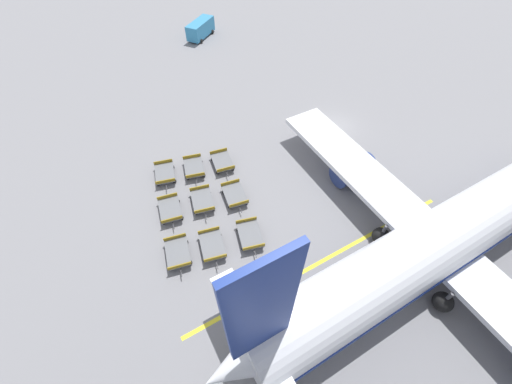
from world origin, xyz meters
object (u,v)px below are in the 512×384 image
baggage_dolly_row_near_col_b (170,210)px  baggage_dolly_row_mid_b_col_c (250,235)px  baggage_dolly_row_mid_a_col_b (202,200)px  baggage_dolly_row_mid_b_col_b (235,195)px  baggage_dolly_row_near_col_c (178,253)px  baggage_dolly_row_near_col_a (165,173)px  baggage_dolly_row_mid_a_col_a (194,168)px  service_van (200,29)px  baggage_dolly_row_mid_b_col_a (222,162)px  airplane (450,234)px  baggage_dolly_row_mid_a_col_c (212,245)px

baggage_dolly_row_near_col_b → baggage_dolly_row_mid_b_col_c: (4.94, 5.18, 0.00)m
baggage_dolly_row_mid_a_col_b → baggage_dolly_row_mid_b_col_c: bearing=26.8°
baggage_dolly_row_mid_a_col_b → baggage_dolly_row_mid_b_col_b: size_ratio=1.01×
baggage_dolly_row_near_col_c → baggage_dolly_row_mid_b_col_b: bearing=120.8°
baggage_dolly_row_near_col_a → baggage_dolly_row_mid_a_col_a: 2.69m
service_van → baggage_dolly_row_mid_b_col_a: 27.39m
airplane → baggage_dolly_row_mid_a_col_b: 18.91m
baggage_dolly_row_mid_b_col_b → baggage_dolly_row_mid_b_col_c: bearing=-4.6°
airplane → baggage_dolly_row_mid_b_col_a: 19.40m
baggage_dolly_row_mid_a_col_a → baggage_dolly_row_mid_b_col_b: same height
airplane → baggage_dolly_row_mid_b_col_b: airplane is taller
airplane → baggage_dolly_row_mid_a_col_a: bearing=-137.8°
service_van → baggage_dolly_row_near_col_c: bearing=-19.9°
service_van → baggage_dolly_row_mid_b_col_a: bearing=-12.9°
baggage_dolly_row_near_col_c → baggage_dolly_row_mid_a_col_b: same height
baggage_dolly_row_mid_b_col_a → baggage_dolly_row_mid_b_col_c: 8.53m
service_van → baggage_dolly_row_mid_a_col_c: 36.27m
baggage_dolly_row_mid_a_col_a → baggage_dolly_row_mid_b_col_a: same height
baggage_dolly_row_mid_a_col_c → baggage_dolly_row_mid_b_col_a: 9.02m
baggage_dolly_row_near_col_c → airplane: bearing=66.9°
airplane → baggage_dolly_row_mid_a_col_b: airplane is taller
airplane → service_van: size_ratio=7.42×
service_van → baggage_dolly_row_mid_b_col_c: (35.19, -6.83, -0.75)m
baggage_dolly_row_near_col_a → baggage_dolly_row_mid_b_col_b: (4.92, 4.99, 0.00)m
baggage_dolly_row_near_col_c → baggage_dolly_row_mid_b_col_c: (0.72, 5.61, 0.00)m
baggage_dolly_row_near_col_b → baggage_dolly_row_near_col_c: (4.22, -0.44, 0.00)m
baggage_dolly_row_mid_a_col_a → baggage_dolly_row_mid_b_col_c: (8.83, 1.98, 0.00)m
baggage_dolly_row_mid_b_col_a → baggage_dolly_row_mid_a_col_b: bearing=-40.1°
airplane → baggage_dolly_row_near_col_a: 23.46m
service_van → baggage_dolly_row_mid_b_col_b: (30.91, -6.49, -0.75)m
baggage_dolly_row_mid_a_col_b → baggage_dolly_row_mid_a_col_a: bearing=173.9°
baggage_dolly_row_mid_a_col_b → baggage_dolly_row_mid_a_col_c: size_ratio=1.00×
baggage_dolly_row_mid_b_col_c → baggage_dolly_row_mid_a_col_a: bearing=-167.4°
baggage_dolly_row_mid_a_col_a → baggage_dolly_row_mid_a_col_c: (8.55, -1.04, 0.00)m
baggage_dolly_row_mid_b_col_a → baggage_dolly_row_near_col_a: bearing=-97.4°
baggage_dolly_row_near_col_c → baggage_dolly_row_mid_a_col_a: bearing=155.9°
baggage_dolly_row_near_col_c → baggage_dolly_row_mid_b_col_c: bearing=82.7°
airplane → baggage_dolly_row_near_col_c: airplane is taller
baggage_dolly_row_near_col_a → baggage_dolly_row_near_col_b: (4.26, -0.53, 0.00)m
baggage_dolly_row_mid_b_col_b → service_van: bearing=168.1°
baggage_dolly_row_near_col_a → baggage_dolly_row_mid_b_col_a: bearing=82.6°
baggage_dolly_row_near_col_b → baggage_dolly_row_mid_b_col_b: same height
baggage_dolly_row_near_col_a → baggage_dolly_row_mid_a_col_c: bearing=10.3°
service_van → baggage_dolly_row_near_col_a: 28.42m
baggage_dolly_row_mid_a_col_a → baggage_dolly_row_mid_a_col_c: bearing=-6.9°
service_van → baggage_dolly_row_mid_b_col_c: size_ratio=1.49×
baggage_dolly_row_near_col_a → baggage_dolly_row_near_col_c: 8.53m
baggage_dolly_row_near_col_c → baggage_dolly_row_mid_a_col_c: 2.63m
baggage_dolly_row_mid_a_col_a → baggage_dolly_row_mid_a_col_b: 4.07m
baggage_dolly_row_mid_b_col_a → baggage_dolly_row_mid_b_col_b: size_ratio=1.00×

